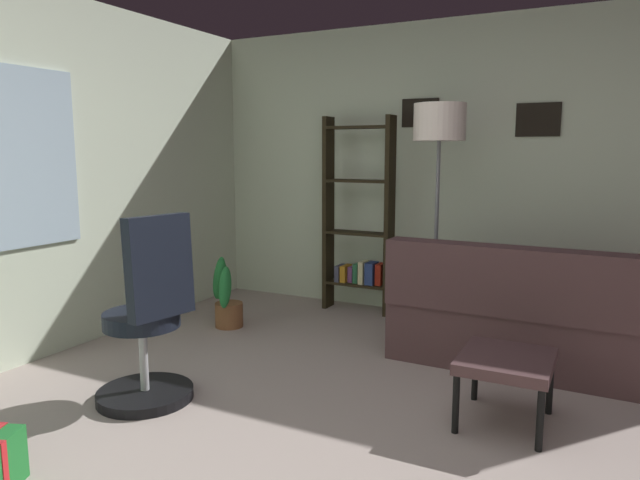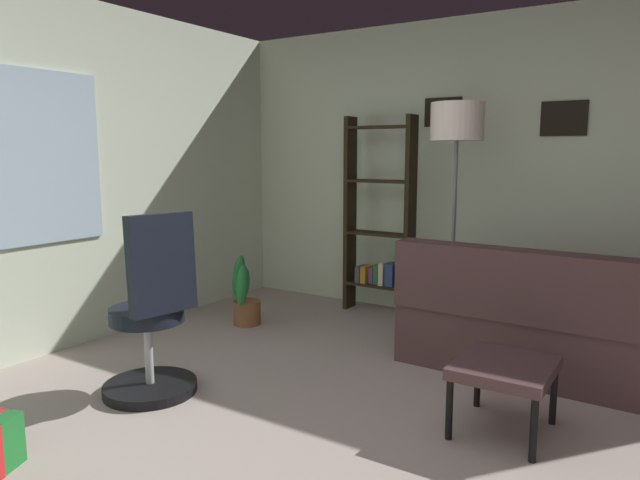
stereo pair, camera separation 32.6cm
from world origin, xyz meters
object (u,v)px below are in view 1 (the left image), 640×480
Objects in this scene: office_chair at (149,330)px; bookshelf at (359,226)px; potted_plant at (225,297)px; floor_lamp at (439,137)px; couch at (543,320)px; footstool at (506,365)px.

bookshelf reaches higher than office_chair.
floor_lamp is at bearing -70.82° from potted_plant.
couch is 3.45× the size of footstool.
couch is at bearing -106.37° from floor_lamp.
office_chair is 1.90× the size of potted_plant.
couch is 3.08× the size of potted_plant.
footstool is 2.52m from potted_plant.
couch is 1.54m from floor_lamp.
office_chair is at bearing 150.87° from floor_lamp.
potted_plant reaches higher than footstool.
footstool is 0.89× the size of potted_plant.
couch is 1.84m from bookshelf.
couch is 1.62× the size of office_chair.
footstool is (-1.09, 0.07, 0.03)m from couch.
footstool is at bearing -70.66° from office_chair.
floor_lamp reaches higher than footstool.
potted_plant is (-0.32, 2.46, -0.05)m from couch.
footstool is at bearing -137.18° from bookshelf.
bookshelf is 1.35m from potted_plant.
office_chair is at bearing 131.83° from couch.
bookshelf reaches higher than footstool.
footstool is 0.29× the size of floor_lamp.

